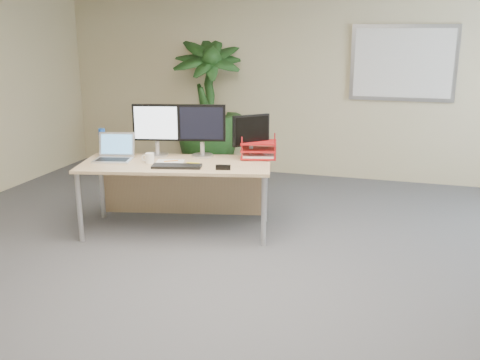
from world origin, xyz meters
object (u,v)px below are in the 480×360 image
(desk, at_px, (178,175))
(floor_plant, at_px, (207,120))
(monitor_right, at_px, (202,127))
(monitor_left, at_px, (156,127))
(laptop, at_px, (115,154))

(desk, height_order, floor_plant, floor_plant)
(floor_plant, xyz_separation_m, monitor_right, (0.65, -1.93, 0.26))
(monitor_left, distance_m, monitor_right, 0.46)
(monitor_left, relative_size, monitor_right, 1.00)
(floor_plant, xyz_separation_m, laptop, (-0.14, -2.31, 0.02))
(desk, relative_size, monitor_right, 3.70)
(floor_plant, distance_m, monitor_left, 2.07)
(desk, bearing_deg, monitor_right, 51.04)
(desk, height_order, monitor_left, monitor_left)
(desk, xyz_separation_m, floor_plant, (-0.47, 2.15, 0.19))
(monitor_right, distance_m, laptop, 0.91)
(monitor_right, bearing_deg, laptop, -154.38)
(floor_plant, xyz_separation_m, monitor_left, (0.20, -2.04, 0.26))
(floor_plant, bearing_deg, monitor_right, -71.38)
(desk, bearing_deg, laptop, -165.57)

